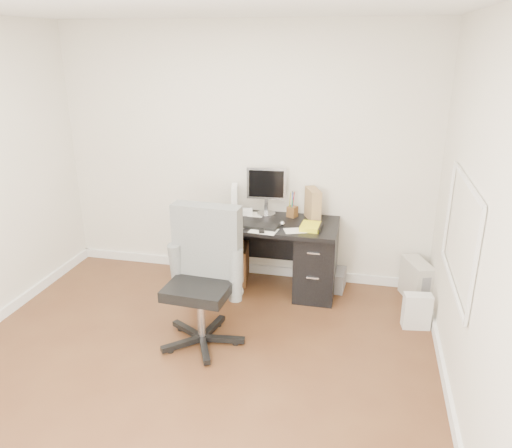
{
  "coord_description": "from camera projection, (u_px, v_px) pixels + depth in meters",
  "views": [
    {
      "loc": [
        1.27,
        -3.04,
        2.47
      ],
      "look_at": [
        0.32,
        1.2,
        0.89
      ],
      "focal_mm": 35.0,
      "sensor_mm": 36.0,
      "label": 1
    }
  ],
  "objects": [
    {
      "name": "office_chair",
      "position": [
        200.0,
        280.0,
        4.16
      ],
      "size": [
        0.72,
        0.72,
        1.2
      ],
      "primitive_type": null,
      "rotation": [
        0.0,
        0.0,
        -0.06
      ],
      "color": "#515351",
      "rests_on": "ground"
    },
    {
      "name": "wicker_basket",
      "position": [
        229.0,
        263.0,
        5.45
      ],
      "size": [
        0.45,
        0.45,
        0.4
      ],
      "primitive_type": "cube",
      "rotation": [
        0.0,
        0.0,
        0.14
      ],
      "color": "#503018",
      "rests_on": "ground"
    },
    {
      "name": "loose_papers",
      "position": [
        244.0,
        222.0,
        5.08
      ],
      "size": [
        1.1,
        0.6,
        0.0
      ],
      "primitive_type": null,
      "color": "silver",
      "rests_on": "desk"
    },
    {
      "name": "lcd_monitor",
      "position": [
        266.0,
        191.0,
        5.21
      ],
      "size": [
        0.43,
        0.26,
        0.52
      ],
      "primitive_type": null,
      "rotation": [
        0.0,
        0.0,
        0.07
      ],
      "color": "#AEAEB2",
      "rests_on": "desk"
    },
    {
      "name": "white_binder",
      "position": [
        235.0,
        200.0,
        5.3
      ],
      "size": [
        0.18,
        0.28,
        0.3
      ],
      "primitive_type": "cube",
      "rotation": [
        0.0,
        0.0,
        0.23
      ],
      "color": "white",
      "rests_on": "desk"
    },
    {
      "name": "shopping_bag",
      "position": [
        417.0,
        311.0,
        4.55
      ],
      "size": [
        0.27,
        0.21,
        0.33
      ],
      "primitive_type": "cube",
      "rotation": [
        0.0,
        0.0,
        0.14
      ],
      "color": "silver",
      "rests_on": "ground"
    },
    {
      "name": "paper_remote",
      "position": [
        264.0,
        230.0,
        4.84
      ],
      "size": [
        0.29,
        0.24,
        0.02
      ],
      "primitive_type": null,
      "rotation": [
        0.0,
        0.0,
        -0.12
      ],
      "color": "silver",
      "rests_on": "desk"
    },
    {
      "name": "desk",
      "position": [
        264.0,
        253.0,
        5.21
      ],
      "size": [
        1.5,
        0.7,
        0.75
      ],
      "color": "black",
      "rests_on": "ground"
    },
    {
      "name": "room_shell",
      "position": [
        176.0,
        171.0,
        3.35
      ],
      "size": [
        4.02,
        4.02,
        2.71
      ],
      "color": "beige",
      "rests_on": "ground"
    },
    {
      "name": "keyboard",
      "position": [
        254.0,
        225.0,
        4.95
      ],
      "size": [
        0.5,
        0.2,
        0.03
      ],
      "primitive_type": "cube",
      "rotation": [
        0.0,
        0.0,
        -0.08
      ],
      "color": "black",
      "rests_on": "desk"
    },
    {
      "name": "pen_cup",
      "position": [
        293.0,
        204.0,
        5.19
      ],
      "size": [
        0.15,
        0.15,
        0.27
      ],
      "primitive_type": null,
      "rotation": [
        0.0,
        0.0,
        -0.42
      ],
      "color": "#513417",
      "rests_on": "desk"
    },
    {
      "name": "pc_tower",
      "position": [
        416.0,
        281.0,
        5.04
      ],
      "size": [
        0.32,
        0.45,
        0.41
      ],
      "primitive_type": "cube",
      "rotation": [
        0.0,
        0.0,
        0.36
      ],
      "color": "#B9B5A7",
      "rests_on": "ground"
    },
    {
      "name": "desk_printer",
      "position": [
        328.0,
        278.0,
        5.31
      ],
      "size": [
        0.38,
        0.32,
        0.21
      ],
      "primitive_type": "cube",
      "rotation": [
        0.0,
        0.0,
        -0.08
      ],
      "color": "slate",
      "rests_on": "ground"
    },
    {
      "name": "travel_mug",
      "position": [
        210.0,
        211.0,
        5.16
      ],
      "size": [
        0.09,
        0.09,
        0.16
      ],
      "primitive_type": "cylinder",
      "rotation": [
        0.0,
        0.0,
        0.28
      ],
      "color": "#151895",
      "rests_on": "desk"
    },
    {
      "name": "magazine_file",
      "position": [
        313.0,
        204.0,
        5.12
      ],
      "size": [
        0.23,
        0.31,
        0.32
      ],
      "primitive_type": "cube",
      "rotation": [
        0.0,
        0.0,
        0.4
      ],
      "color": "#977649",
      "rests_on": "desk"
    },
    {
      "name": "computer_mouse",
      "position": [
        282.0,
        223.0,
        4.96
      ],
      "size": [
        0.06,
        0.06,
        0.05
      ],
      "primitive_type": "sphere",
      "rotation": [
        0.0,
        0.0,
        -0.24
      ],
      "color": "#AEAEB2",
      "rests_on": "desk"
    },
    {
      "name": "yellow_book",
      "position": [
        311.0,
        227.0,
        4.89
      ],
      "size": [
        0.21,
        0.26,
        0.04
      ],
      "primitive_type": "cube",
      "rotation": [
        0.0,
        0.0,
        -0.05
      ],
      "color": "yellow",
      "rests_on": "desk"
    },
    {
      "name": "ground",
      "position": [
        183.0,
        379.0,
        3.9
      ],
      "size": [
        4.0,
        4.0,
        0.0
      ],
      "primitive_type": "plane",
      "color": "#4C2A18",
      "rests_on": "ground"
    }
  ]
}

